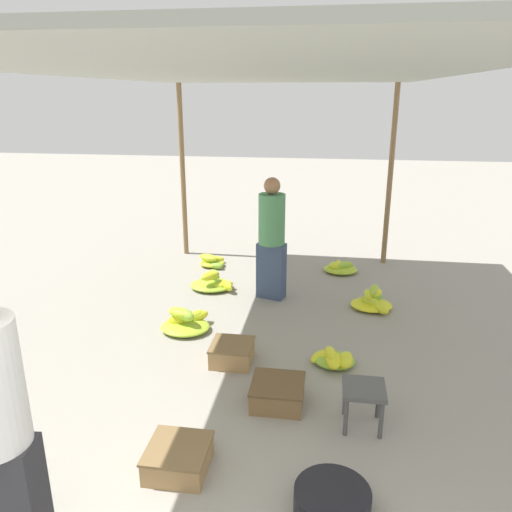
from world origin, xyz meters
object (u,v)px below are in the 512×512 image
banana_pile_right_1 (372,301)px  crate_far (278,393)px  banana_pile_left_2 (213,283)px  banana_pile_right_2 (340,267)px  basin_black (332,501)px  crate_near (178,458)px  shopper_walking_mid (272,237)px  crate_mid (232,353)px  banana_pile_left_0 (186,322)px  banana_pile_left_1 (212,262)px  banana_pile_right_0 (334,359)px  stool (364,394)px

banana_pile_right_1 → crate_far: bearing=-113.8°
banana_pile_left_2 → banana_pile_right_2: size_ratio=1.26×
basin_black → banana_pile_right_1: banana_pile_right_1 is taller
crate_near → shopper_walking_mid: 3.39m
banana_pile_right_2 → crate_mid: (-1.11, -2.89, 0.04)m
banana_pile_left_0 → banana_pile_left_1: bearing=95.4°
shopper_walking_mid → banana_pile_right_0: bearing=-63.3°
banana_pile_left_2 → banana_pile_right_2: (1.75, 0.95, -0.01)m
banana_pile_left_1 → banana_pile_right_2: 1.98m
banana_pile_right_0 → crate_mid: (-1.02, -0.08, 0.03)m
banana_pile_left_1 → banana_pile_right_1: bearing=-28.6°
banana_pile_left_0 → crate_mid: size_ratio=1.38×
banana_pile_left_0 → banana_pile_right_2: bearing=51.8°
stool → basin_black: size_ratio=0.73×
banana_pile_right_0 → banana_pile_left_2: bearing=131.9°
banana_pile_right_1 → crate_far: size_ratio=1.16×
crate_mid → shopper_walking_mid: bearing=84.0°
shopper_walking_mid → basin_black: bearing=-76.8°
banana_pile_right_1 → crate_mid: 2.15m
basin_black → crate_mid: crate_mid is taller
banana_pile_left_2 → crate_far: bearing=-65.4°
banana_pile_left_0 → crate_near: banana_pile_left_0 is taller
banana_pile_left_1 → crate_mid: size_ratio=1.20×
banana_pile_left_0 → crate_near: 2.26m
banana_pile_right_0 → basin_black: bearing=-90.4°
banana_pile_right_1 → shopper_walking_mid: size_ratio=0.33×
banana_pile_right_2 → banana_pile_left_1: bearing=-178.7°
crate_near → crate_far: (0.62, 0.92, 0.00)m
banana_pile_right_2 → banana_pile_right_1: bearing=-73.8°
crate_mid → shopper_walking_mid: shopper_walking_mid is taller
shopper_walking_mid → banana_pile_right_1: bearing=-8.5°
banana_pile_left_1 → shopper_walking_mid: 1.70m
banana_pile_left_0 → banana_pile_right_1: size_ratio=1.08×
banana_pile_left_0 → banana_pile_left_2: banana_pile_left_0 is taller
banana_pile_right_0 → crate_far: 0.87m
crate_mid → crate_far: size_ratio=0.91×
banana_pile_right_0 → crate_mid: bearing=-175.4°
banana_pile_left_2 → crate_near: 3.53m
stool → banana_pile_left_2: stool is taller
banana_pile_left_1 → banana_pile_right_0: 3.35m
banana_pile_left_1 → banana_pile_left_0: bearing=-84.6°
banana_pile_left_0 → banana_pile_right_1: bearing=23.0°
banana_pile_left_0 → stool: bearing=-37.6°
basin_black → banana_pile_right_0: size_ratio=1.05×
banana_pile_left_0 → crate_far: (1.20, -1.26, 0.00)m
basin_black → banana_pile_right_2: (0.10, 4.66, -0.02)m
banana_pile_left_0 → banana_pile_left_1: 2.22m
shopper_walking_mid → banana_pile_left_1: bearing=134.1°
banana_pile_left_2 → banana_pile_right_1: size_ratio=1.25×
banana_pile_left_1 → banana_pile_right_1: size_ratio=0.94×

